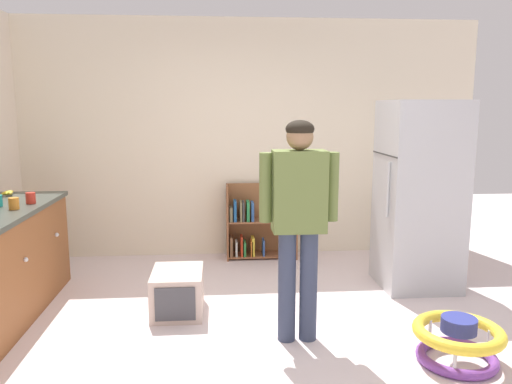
# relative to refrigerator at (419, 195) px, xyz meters

# --- Properties ---
(ground_plane) EXTENTS (12.00, 12.00, 0.00)m
(ground_plane) POSITION_rel_refrigerator_xyz_m (-1.50, -1.09, -0.89)
(ground_plane) COLOR silver
(ground_plane) RESTS_ON ground
(back_wall) EXTENTS (5.20, 0.06, 2.70)m
(back_wall) POSITION_rel_refrigerator_xyz_m (-1.50, 1.24, 0.46)
(back_wall) COLOR #F1E4C7
(back_wall) RESTS_ON ground
(refrigerator) EXTENTS (0.73, 0.68, 1.78)m
(refrigerator) POSITION_rel_refrigerator_xyz_m (0.00, 0.00, 0.00)
(refrigerator) COLOR #B7BABF
(refrigerator) RESTS_ON ground
(bookshelf) EXTENTS (0.80, 0.28, 0.85)m
(bookshelf) POSITION_rel_refrigerator_xyz_m (-1.47, 1.06, -0.52)
(bookshelf) COLOR brown
(bookshelf) RESTS_ON ground
(standing_person) EXTENTS (0.57, 0.22, 1.63)m
(standing_person) POSITION_rel_refrigerator_xyz_m (-1.33, -1.06, 0.08)
(standing_person) COLOR #353E57
(standing_person) RESTS_ON ground
(baby_walker) EXTENTS (0.60, 0.60, 0.32)m
(baby_walker) POSITION_rel_refrigerator_xyz_m (-0.30, -1.48, -0.73)
(baby_walker) COLOR purple
(baby_walker) RESTS_ON ground
(pet_carrier) EXTENTS (0.42, 0.55, 0.36)m
(pet_carrier) POSITION_rel_refrigerator_xyz_m (-2.25, -0.48, -0.71)
(pet_carrier) COLOR beige
(pet_carrier) RESTS_ON ground
(banana_bunch) EXTENTS (0.12, 0.16, 0.04)m
(banana_bunch) POSITION_rel_refrigerator_xyz_m (-3.85, 0.23, 0.04)
(banana_bunch) COLOR yellow
(banana_bunch) RESTS_ON kitchen_counter
(orange_cup) EXTENTS (0.08, 0.08, 0.09)m
(orange_cup) POSITION_rel_refrigerator_xyz_m (-3.55, -0.43, 0.06)
(orange_cup) COLOR orange
(orange_cup) RESTS_ON kitchen_counter
(red_cup) EXTENTS (0.08, 0.08, 0.09)m
(red_cup) POSITION_rel_refrigerator_xyz_m (-3.51, -0.18, 0.06)
(red_cup) COLOR red
(red_cup) RESTS_ON kitchen_counter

